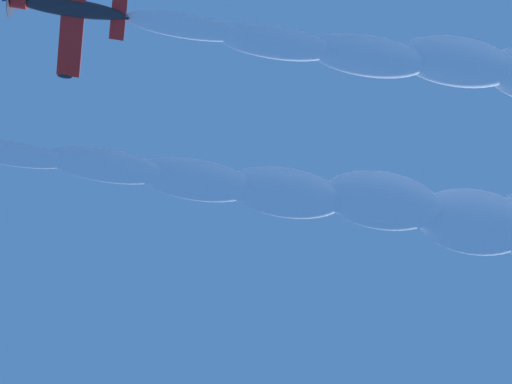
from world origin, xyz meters
The scene contains 1 object.
airplane_left_wingman centered at (7.51, 10.25, 56.71)m, with size 8.11×7.38×2.59m.
Camera 1 is at (6.46, 21.67, 2.05)m, focal length 63.29 mm.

